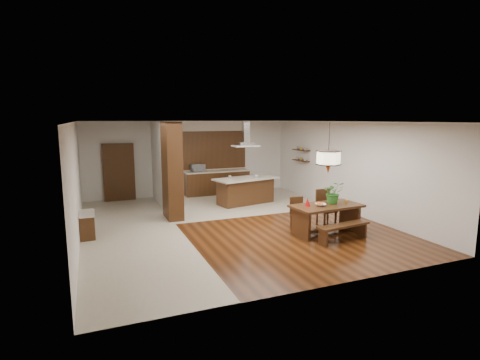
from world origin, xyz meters
name	(u,v)px	position (x,y,z in m)	size (l,w,h in m)	color
room_shell	(230,152)	(0.00, 0.00, 2.06)	(9.00, 9.04, 2.92)	#341909
tile_hallway	(132,234)	(-2.75, 0.00, 0.01)	(2.50, 9.00, 0.01)	beige
tile_kitchen	(239,202)	(1.25, 2.50, 0.01)	(5.50, 4.00, 0.01)	beige
soffit_band	(230,122)	(0.00, 0.00, 2.88)	(8.00, 9.00, 0.02)	#3C220F
partition_pier	(172,171)	(-1.40, 1.20, 1.45)	(0.45, 1.00, 2.90)	black
partition_stub	(160,163)	(-1.40, 3.30, 1.45)	(0.18, 2.40, 2.90)	silver
hallway_console	(87,225)	(-3.81, 0.20, 0.32)	(0.37, 0.88, 0.63)	black
hallway_doorway	(119,172)	(-2.70, 4.40, 1.05)	(1.10, 0.20, 2.10)	black
rear_counter	(217,182)	(1.00, 4.20, 0.48)	(2.60, 0.62, 0.95)	black
kitchen_window	(215,150)	(1.00, 4.46, 1.75)	(2.60, 0.08, 1.50)	#A25A30
shelf_lower	(301,160)	(3.87, 2.60, 1.40)	(0.26, 0.90, 0.04)	black
shelf_upper	(301,150)	(3.87, 2.60, 1.80)	(0.26, 0.90, 0.04)	black
dining_table	(326,213)	(2.00, -1.83, 0.56)	(1.90, 1.05, 0.77)	black
dining_bench	(343,232)	(2.04, -2.50, 0.21)	(1.49, 0.33, 0.42)	black
dining_chair_left	(299,214)	(1.50, -1.30, 0.44)	(0.39, 0.39, 0.88)	black
dining_chair_right	(327,208)	(2.41, -1.24, 0.51)	(0.45, 0.45, 1.02)	black
pendant_lantern	(329,148)	(2.00, -1.83, 2.25)	(0.64, 0.64, 1.31)	beige
foliage_plant	(334,192)	(2.26, -1.74, 1.06)	(0.53, 0.46, 0.59)	#2B7326
fruit_bowl	(321,205)	(1.77, -1.88, 0.80)	(0.27, 0.27, 0.07)	beige
napkin_cone	(308,202)	(1.45, -1.78, 0.88)	(0.14, 0.14, 0.22)	#A80C0D
gold_ornament	(346,202)	(2.55, -1.92, 0.82)	(0.07, 0.07, 0.11)	gold
kitchen_island	(246,190)	(1.39, 2.18, 0.48)	(2.43, 1.45, 0.94)	black
range_hood	(246,134)	(1.39, 2.18, 2.46)	(0.90, 0.55, 0.87)	silver
island_cup	(256,176)	(1.77, 2.11, 0.98)	(0.12, 0.12, 0.09)	white
microwave	(198,168)	(0.22, 4.24, 1.09)	(0.52, 0.35, 0.29)	#B2B5B9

